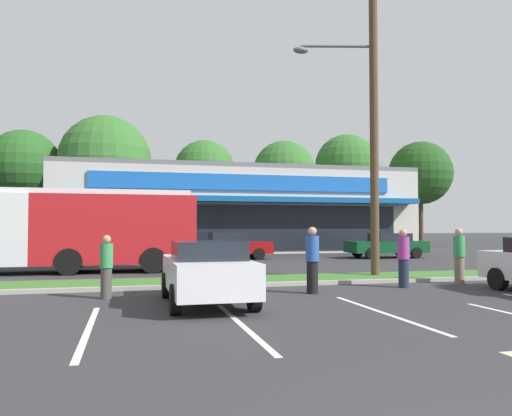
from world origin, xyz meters
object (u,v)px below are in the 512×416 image
object	(u,v)px
pedestrian_near_bench	(312,260)
pedestrian_mid	(459,256)
car_2	(207,271)
pedestrian_far	(403,258)
utility_pole	(370,107)
car_5	(387,245)
car_4	(231,245)
city_bus	(49,228)
car_0	(36,248)
pedestrian_by_pole	(106,267)

from	to	relation	value
pedestrian_near_bench	pedestrian_mid	world-z (taller)	pedestrian_near_bench
car_2	pedestrian_far	distance (m)	6.43
utility_pole	pedestrian_near_bench	size ratio (longest dim) A/B	6.34
car_5	car_4	bearing A→B (deg)	-6.21
utility_pole	car_2	size ratio (longest dim) A/B	2.75
city_bus	pedestrian_mid	xyz separation A→B (m)	(13.23, -7.13, -0.88)
car_0	car_4	size ratio (longest dim) A/B	1.10
pedestrian_by_pole	city_bus	bearing A→B (deg)	-110.06
utility_pole	car_4	xyz separation A→B (m)	(-2.83, 11.21, -5.32)
utility_pole	car_5	world-z (taller)	utility_pole
car_0	car_5	size ratio (longest dim) A/B	1.04
car_0	pedestrian_far	bearing A→B (deg)	133.27
utility_pole	car_4	size ratio (longest dim) A/B	2.66
utility_pole	car_2	xyz separation A→B (m)	(-6.51, -4.51, -5.31)
car_0	car_2	bearing A→B (deg)	112.59
car_0	pedestrian_mid	size ratio (longest dim) A/B	2.68
car_4	pedestrian_mid	world-z (taller)	pedestrian_mid
car_0	utility_pole	bearing A→B (deg)	140.63
utility_pole	pedestrian_mid	distance (m)	5.98
car_5	pedestrian_mid	size ratio (longest dim) A/B	2.58
pedestrian_by_pole	pedestrian_mid	world-z (taller)	pedestrian_mid
pedestrian_mid	car_4	bearing A→B (deg)	-93.64
pedestrian_by_pole	pedestrian_mid	size ratio (longest dim) A/B	0.91
city_bus	pedestrian_near_bench	size ratio (longest dim) A/B	6.26
city_bus	car_2	distance (m)	10.60
car_2	pedestrian_far	world-z (taller)	pedestrian_far
city_bus	utility_pole	bearing A→B (deg)	156.07
car_0	car_2	distance (m)	16.21
car_2	car_5	size ratio (longest dim) A/B	0.92
utility_pole	pedestrian_far	distance (m)	5.88
city_bus	car_5	size ratio (longest dim) A/B	2.49
utility_pole	car_0	distance (m)	17.32
utility_pole	car_4	world-z (taller)	utility_pole
car_5	pedestrian_by_pole	distance (m)	19.99
car_0	pedestrian_near_bench	bearing A→B (deg)	123.99
pedestrian_near_bench	pedestrian_far	xyz separation A→B (m)	(3.11, 0.61, -0.03)
pedestrian_near_bench	pedestrian_mid	distance (m)	5.45
city_bus	car_0	distance (m)	5.84
city_bus	car_5	xyz separation A→B (m)	(17.51, 5.35, -1.02)
utility_pole	pedestrian_by_pole	world-z (taller)	utility_pole
car_5	pedestrian_mid	xyz separation A→B (m)	(-4.28, -12.49, 0.14)
pedestrian_near_bench	pedestrian_far	distance (m)	3.17
city_bus	car_2	bearing A→B (deg)	116.53
city_bus	pedestrian_by_pole	distance (m)	8.30
car_2	pedestrian_near_bench	size ratio (longest dim) A/B	2.31
car_4	city_bus	bearing A→B (deg)	-143.31
car_2	utility_pole	bearing A→B (deg)	-55.28
pedestrian_by_pole	utility_pole	bearing A→B (deg)	160.96
utility_pole	city_bus	distance (m)	13.07
pedestrian_mid	pedestrian_by_pole	bearing A→B (deg)	-19.13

